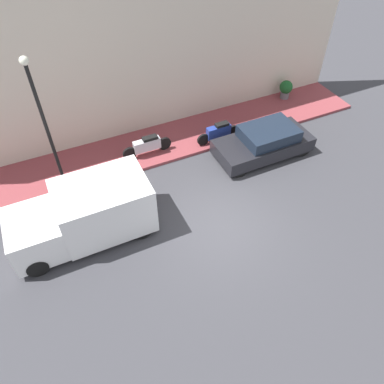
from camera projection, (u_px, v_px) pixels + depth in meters
ground_plane at (218, 225)px, 13.05m from camera, size 60.00×60.00×0.00m
sidewalk at (164, 143)px, 16.22m from camera, size 2.53×18.63×0.13m
building_facade at (145, 52)px, 14.63m from camera, size 0.30×18.63×7.12m
parked_car at (264, 142)px, 15.37m from camera, size 1.80×4.00×1.25m
delivery_van at (84, 214)px, 12.08m from camera, size 2.05×4.54×1.97m
scooter_silver at (147, 145)px, 15.27m from camera, size 0.30×2.09×0.83m
motorcycle_blue at (219, 132)px, 15.92m from camera, size 0.30×1.98×0.84m
streetlamp at (43, 117)px, 12.09m from camera, size 0.28×0.28×5.13m
potted_plant at (286, 88)px, 18.34m from camera, size 0.64×0.64×0.90m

